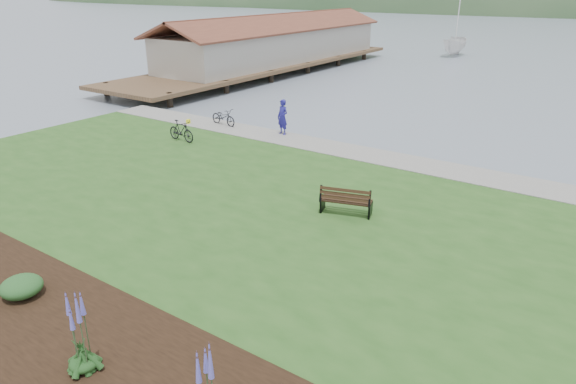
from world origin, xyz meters
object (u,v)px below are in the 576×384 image
object	(u,v)px
bicycle_a	(223,117)
sailboat	(454,56)
park_bench	(346,200)
person	(283,114)

from	to	relation	value
bicycle_a	sailboat	bearing A→B (deg)	6.16
park_bench	sailboat	xyz separation A→B (m)	(-11.89, 48.78, -0.95)
bicycle_a	sailboat	distance (m)	41.78
sailboat	person	bearing A→B (deg)	-88.09
park_bench	person	size ratio (longest dim) A/B	0.85
person	sailboat	distance (m)	41.69
park_bench	bicycle_a	distance (m)	13.82
bicycle_a	sailboat	xyz separation A→B (m)	(0.02, 41.77, -0.89)
park_bench	sailboat	distance (m)	50.22
park_bench	person	xyz separation A→B (m)	(-7.91, 7.31, 0.58)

